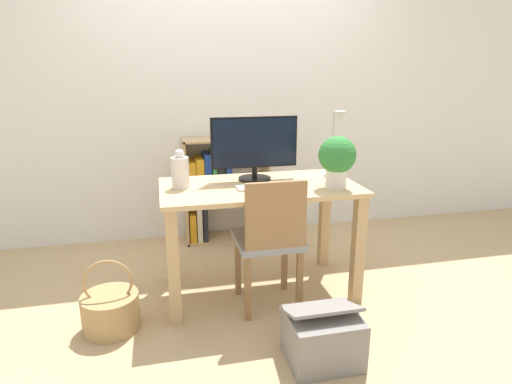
# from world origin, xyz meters

# --- Properties ---
(ground_plane) EXTENTS (10.00, 10.00, 0.00)m
(ground_plane) POSITION_xyz_m (0.00, 0.00, 0.00)
(ground_plane) COLOR tan
(wall_back) EXTENTS (8.00, 0.05, 2.60)m
(wall_back) POSITION_xyz_m (0.00, 1.17, 1.30)
(wall_back) COLOR silver
(wall_back) RESTS_ON ground_plane
(desk) EXTENTS (1.27, 0.69, 0.75)m
(desk) POSITION_xyz_m (0.00, 0.00, 0.60)
(desk) COLOR tan
(desk) RESTS_ON ground_plane
(monitor) EXTENTS (0.58, 0.22, 0.42)m
(monitor) POSITION_xyz_m (-0.00, 0.14, 0.98)
(monitor) COLOR black
(monitor) RESTS_ON desk
(keyboard) EXTENTS (0.30, 0.12, 0.02)m
(keyboard) POSITION_xyz_m (-0.01, -0.08, 0.76)
(keyboard) COLOR silver
(keyboard) RESTS_ON desk
(vase) EXTENTS (0.11, 0.11, 0.25)m
(vase) POSITION_xyz_m (-0.50, 0.04, 0.86)
(vase) COLOR silver
(vase) RESTS_ON desk
(desk_lamp) EXTENTS (0.10, 0.19, 0.46)m
(desk_lamp) POSITION_xyz_m (0.54, 0.06, 1.03)
(desk_lamp) COLOR #B7B7BC
(desk_lamp) RESTS_ON desk
(potted_plant) EXTENTS (0.23, 0.23, 0.33)m
(potted_plant) POSITION_xyz_m (0.45, -0.18, 0.94)
(potted_plant) COLOR silver
(potted_plant) RESTS_ON desk
(chair) EXTENTS (0.40, 0.40, 0.87)m
(chair) POSITION_xyz_m (0.01, -0.25, 0.48)
(chair) COLOR gray
(chair) RESTS_ON ground_plane
(bookshelf) EXTENTS (0.73, 0.28, 0.91)m
(bookshelf) POSITION_xyz_m (-0.18, 1.00, 0.47)
(bookshelf) COLOR tan
(bookshelf) RESTS_ON ground_plane
(basket) EXTENTS (0.33, 0.33, 0.44)m
(basket) POSITION_xyz_m (-0.95, -0.26, 0.12)
(basket) COLOR tan
(basket) RESTS_ON ground_plane
(storage_box) EXTENTS (0.37, 0.36, 0.33)m
(storage_box) POSITION_xyz_m (0.15, -0.80, 0.14)
(storage_box) COLOR gray
(storage_box) RESTS_ON ground_plane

